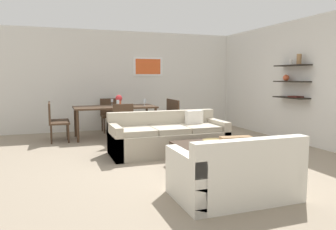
{
  "coord_description": "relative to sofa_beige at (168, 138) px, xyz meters",
  "views": [
    {
      "loc": [
        -2.07,
        -5.4,
        1.44
      ],
      "look_at": [
        -0.08,
        0.2,
        0.75
      ],
      "focal_mm": 34.69,
      "sensor_mm": 36.0,
      "label": 1
    }
  ],
  "objects": [
    {
      "name": "wine_glass_foot",
      "position": [
        -0.65,
        1.63,
        0.58
      ],
      "size": [
        0.06,
        0.06,
        0.18
      ],
      "color": "silver",
      "rests_on": "dining_table"
    },
    {
      "name": "dining_chair_right_near",
      "position": [
        0.73,
        1.81,
        0.21
      ],
      "size": [
        0.44,
        0.44,
        0.88
      ],
      "color": "#422D1E",
      "rests_on": "ground"
    },
    {
      "name": "dining_chair_left_near",
      "position": [
        -2.02,
        1.81,
        0.21
      ],
      "size": [
        0.44,
        0.44,
        0.88
      ],
      "color": "#422D1E",
      "rests_on": "ground"
    },
    {
      "name": "ground_plane",
      "position": [
        0.02,
        -0.34,
        -0.29
      ],
      "size": [
        18.0,
        18.0,
        0.0
      ],
      "primitive_type": "plane",
      "color": "gray"
    },
    {
      "name": "dining_chair_foot",
      "position": [
        -0.65,
        1.16,
        0.21
      ],
      "size": [
        0.44,
        0.44,
        0.88
      ],
      "color": "#422D1E",
      "rests_on": "ground"
    },
    {
      "name": "dining_table",
      "position": [
        -0.65,
        2.01,
        0.39
      ],
      "size": [
        1.93,
        0.89,
        0.75
      ],
      "color": "#422D1E",
      "rests_on": "ground"
    },
    {
      "name": "dining_chair_head",
      "position": [
        -0.65,
        2.87,
        0.21
      ],
      "size": [
        0.44,
        0.44,
        0.88
      ],
      "color": "#422D1E",
      "rests_on": "ground"
    },
    {
      "name": "dining_chair_left_far",
      "position": [
        -2.02,
        2.21,
        0.21
      ],
      "size": [
        0.44,
        0.44,
        0.88
      ],
      "color": "#422D1E",
      "rests_on": "ground"
    },
    {
      "name": "loveseat_white",
      "position": [
        -0.04,
        -2.46,
        0.0
      ],
      "size": [
        1.41,
        0.9,
        0.78
      ],
      "color": "silver",
      "rests_on": "ground"
    },
    {
      "name": "wine_glass_head",
      "position": [
        -0.65,
        2.4,
        0.56
      ],
      "size": [
        0.06,
        0.06,
        0.15
      ],
      "color": "silver",
      "rests_on": "dining_table"
    },
    {
      "name": "sofa_beige",
      "position": [
        0.0,
        0.0,
        0.0
      ],
      "size": [
        2.19,
        0.9,
        0.78
      ],
      "color": "#B2A893",
      "rests_on": "ground"
    },
    {
      "name": "back_wall_unit",
      "position": [
        0.33,
        3.19,
        1.06
      ],
      "size": [
        8.4,
        0.09,
        2.7
      ],
      "color": "silver",
      "rests_on": "ground"
    },
    {
      "name": "dining_chair_right_far",
      "position": [
        0.73,
        2.21,
        0.21
      ],
      "size": [
        0.44,
        0.44,
        0.88
      ],
      "color": "#422D1E",
      "rests_on": "ground"
    },
    {
      "name": "candle_jar",
      "position": [
        0.61,
        -1.38,
        0.13
      ],
      "size": [
        0.07,
        0.07,
        0.09
      ],
      "primitive_type": "cylinder",
      "color": "silver",
      "rests_on": "coffee_table"
    },
    {
      "name": "right_wall_shelf_unit",
      "position": [
        3.05,
        0.26,
        1.06
      ],
      "size": [
        0.34,
        8.2,
        2.7
      ],
      "color": "silver",
      "rests_on": "ground"
    },
    {
      "name": "decorative_bowl",
      "position": [
        0.34,
        -1.22,
        0.13
      ],
      "size": [
        0.38,
        0.38,
        0.08
      ],
      "color": "#99844C",
      "rests_on": "coffee_table"
    },
    {
      "name": "centerpiece_vase",
      "position": [
        -0.55,
        1.99,
        0.61
      ],
      "size": [
        0.16,
        0.16,
        0.27
      ],
      "color": "#D85933",
      "rests_on": "dining_table"
    },
    {
      "name": "coffee_table",
      "position": [
        0.37,
        -1.25,
        -0.1
      ],
      "size": [
        1.21,
        1.09,
        0.38
      ],
      "color": "#38281E",
      "rests_on": "ground"
    },
    {
      "name": "wine_glass_right_near",
      "position": [
        0.06,
        1.9,
        0.57
      ],
      "size": [
        0.07,
        0.07,
        0.17
      ],
      "color": "silver",
      "rests_on": "dining_table"
    }
  ]
}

